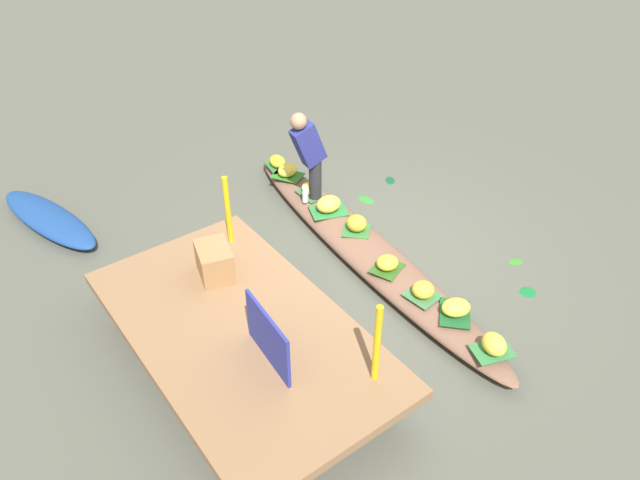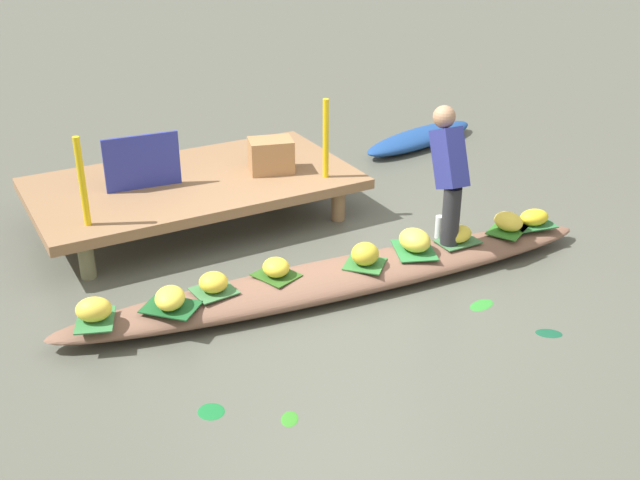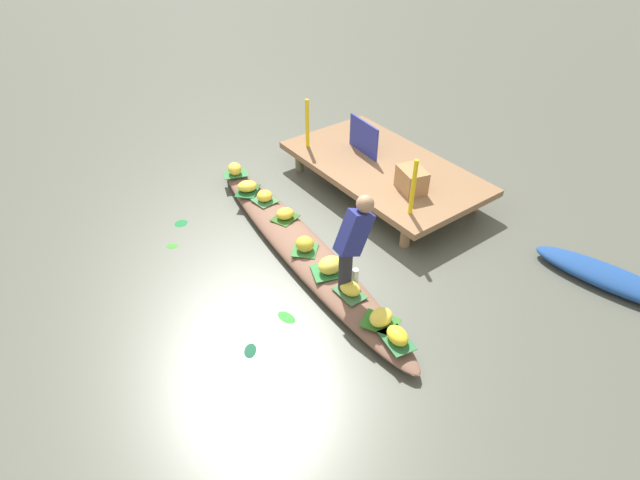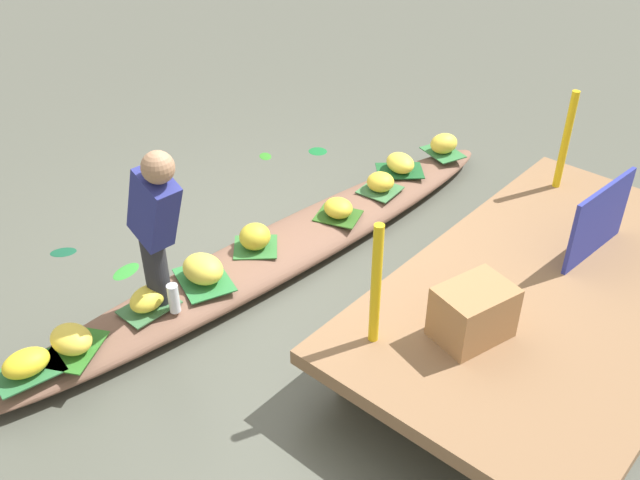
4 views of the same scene
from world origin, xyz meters
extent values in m
plane|color=#515449|center=(0.00, 0.00, 0.00)|extent=(40.00, 40.00, 0.00)
cube|color=#896545|center=(-0.58, 1.98, 0.40)|extent=(3.20, 1.80, 0.10)
cylinder|color=#706F4F|center=(-1.86, 1.26, 0.17)|extent=(0.14, 0.14, 0.35)
cylinder|color=#97744F|center=(0.70, 1.26, 0.17)|extent=(0.14, 0.14, 0.35)
cylinder|color=#806050|center=(-1.86, 2.70, 0.17)|extent=(0.14, 0.14, 0.35)
cylinder|color=#905D2B|center=(0.70, 2.70, 0.17)|extent=(0.14, 0.14, 0.35)
ellipsoid|color=brown|center=(0.00, 0.00, 0.11)|extent=(4.95, 1.06, 0.21)
ellipsoid|color=navy|center=(2.82, 2.78, 0.10)|extent=(1.98, 0.93, 0.20)
cube|color=#307325|center=(1.73, -0.12, 0.22)|extent=(0.49, 0.45, 0.01)
ellipsoid|color=yellow|center=(1.73, -0.12, 0.30)|extent=(0.27, 0.32, 0.17)
cube|color=#1A5628|center=(-1.50, 0.06, 0.22)|extent=(0.50, 0.51, 0.01)
ellipsoid|color=yellow|center=(-1.50, 0.06, 0.30)|extent=(0.33, 0.36, 0.16)
cube|color=#3B6E41|center=(1.17, -0.10, 0.22)|extent=(0.38, 0.26, 0.01)
ellipsoid|color=yellow|center=(1.17, -0.10, 0.29)|extent=(0.30, 0.24, 0.15)
cube|color=#33763F|center=(-2.06, 0.15, 0.22)|extent=(0.39, 0.45, 0.01)
ellipsoid|color=yellow|center=(-2.06, 0.15, 0.31)|extent=(0.32, 0.29, 0.18)
cube|color=#2D783B|center=(0.72, -0.05, 0.22)|extent=(0.48, 0.54, 0.01)
ellipsoid|color=yellow|center=(0.72, -0.05, 0.32)|extent=(0.26, 0.32, 0.20)
cube|color=#3D7342|center=(-1.12, 0.13, 0.22)|extent=(0.35, 0.33, 0.01)
ellipsoid|color=yellow|center=(-1.12, 0.13, 0.30)|extent=(0.33, 0.33, 0.16)
cube|color=#327234|center=(0.19, -0.06, 0.22)|extent=(0.45, 0.45, 0.01)
ellipsoid|color=gold|center=(0.19, -0.06, 0.32)|extent=(0.28, 0.27, 0.20)
cube|color=#2D5B1D|center=(-0.56, 0.13, 0.22)|extent=(0.39, 0.42, 0.01)
ellipsoid|color=yellow|center=(-0.56, 0.13, 0.29)|extent=(0.26, 0.28, 0.15)
cube|color=#2D6E3D|center=(2.03, -0.15, 0.22)|extent=(0.44, 0.33, 0.01)
ellipsoid|color=yellow|center=(2.03, -0.15, 0.29)|extent=(0.32, 0.25, 0.15)
cylinder|color=#28282D|center=(1.06, -0.10, 0.49)|extent=(0.16, 0.16, 0.55)
cube|color=navy|center=(1.07, 0.00, 1.01)|extent=(0.22, 0.46, 0.59)
sphere|color=#9E7556|center=(1.08, 0.13, 1.34)|extent=(0.20, 0.20, 0.20)
cylinder|color=silver|center=(1.07, 0.06, 0.32)|extent=(0.08, 0.08, 0.21)
cube|color=#293295|center=(-1.08, 1.98, 0.72)|extent=(0.73, 0.10, 0.54)
cylinder|color=yellow|center=(-1.78, 1.38, 0.85)|extent=(0.06, 0.06, 0.81)
cylinder|color=yellow|center=(0.62, 1.38, 0.85)|extent=(0.06, 0.06, 0.81)
cube|color=#A47449|center=(0.20, 1.80, 0.62)|extent=(0.51, 0.43, 0.34)
ellipsoid|color=#144B31|center=(1.06, -1.40, 0.00)|extent=(0.25, 0.23, 0.01)
ellipsoid|color=#328225|center=(-1.19, -1.35, 0.00)|extent=(0.19, 0.20, 0.01)
ellipsoid|color=#176B30|center=(-1.61, -1.02, 0.00)|extent=(0.22, 0.23, 0.01)
ellipsoid|color=#2E872E|center=(0.88, -0.81, 0.00)|extent=(0.27, 0.19, 0.01)
camera|label=1|loc=(-4.21, 3.77, 4.41)|focal=33.81mm
camera|label=2|loc=(-2.97, -4.99, 3.29)|focal=43.23mm
camera|label=3|loc=(4.44, -2.94, 4.37)|focal=28.43mm
camera|label=4|loc=(3.17, 3.21, 3.31)|focal=39.67mm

